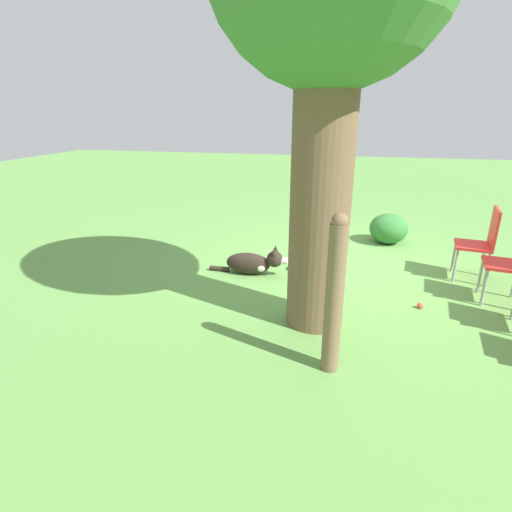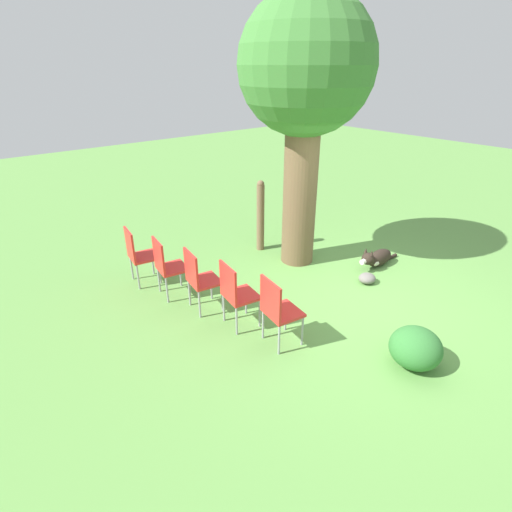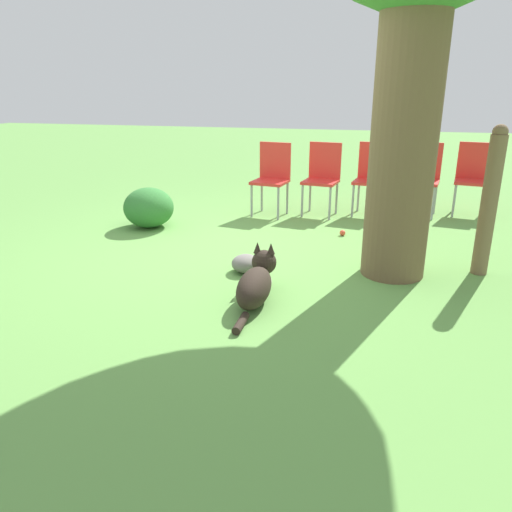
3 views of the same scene
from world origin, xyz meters
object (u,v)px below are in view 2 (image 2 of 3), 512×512
at_px(dog, 377,258).
at_px(red_chair_3, 166,264).
at_px(tennis_ball, 271,290).
at_px(red_chair_4, 138,253).
at_px(fence_post, 260,216).
at_px(red_chair_1, 235,291).
at_px(red_chair_0, 277,308).
at_px(red_chair_2, 199,277).
at_px(oak_tree, 306,77).

distance_m(dog, red_chair_3, 3.70).
bearing_deg(tennis_ball, red_chair_4, 132.41).
height_order(dog, fence_post, fence_post).
relative_size(fence_post, red_chair_1, 1.43).
xyz_separation_m(dog, red_chair_4, (-3.53, 2.16, 0.39)).
bearing_deg(red_chair_1, fence_post, 51.16).
distance_m(red_chair_0, red_chair_4, 2.72).
distance_m(fence_post, red_chair_3, 2.28).
distance_m(red_chair_0, red_chair_2, 1.36).
distance_m(oak_tree, fence_post, 2.57).
distance_m(red_chair_3, red_chair_4, 0.68).
bearing_deg(red_chair_4, red_chair_3, -67.25).
height_order(fence_post, red_chair_3, fence_post).
height_order(red_chair_3, tennis_ball, red_chair_3).
bearing_deg(red_chair_3, oak_tree, -0.14).
bearing_deg(red_chair_4, red_chair_0, -67.25).
xyz_separation_m(oak_tree, red_chair_3, (-2.45, 0.39, -2.57)).
height_order(fence_post, red_chair_2, fence_post).
relative_size(red_chair_0, red_chair_4, 1.00).
distance_m(red_chair_1, red_chair_2, 0.68).
bearing_deg(dog, oak_tree, -50.35).
height_order(red_chair_0, red_chair_4, same).
xyz_separation_m(oak_tree, dog, (0.92, -1.10, -2.97)).
bearing_deg(fence_post, red_chair_0, -126.23).
height_order(red_chair_1, red_chair_4, same).
bearing_deg(tennis_ball, red_chair_0, -128.40).
distance_m(red_chair_0, red_chair_1, 0.68).
relative_size(red_chair_1, red_chair_2, 1.00).
bearing_deg(tennis_ball, red_chair_2, 165.99).
bearing_deg(red_chair_4, fence_post, 3.19).
height_order(dog, red_chair_2, red_chair_2).
height_order(red_chair_2, red_chair_3, same).
relative_size(oak_tree, red_chair_4, 4.52).
bearing_deg(oak_tree, red_chair_2, -173.35).
relative_size(dog, red_chair_4, 1.13).
distance_m(dog, fence_post, 2.28).
height_order(red_chair_0, tennis_ball, red_chair_0).
bearing_deg(red_chair_1, red_chair_2, 112.75).
distance_m(red_chair_2, red_chair_4, 1.36).
distance_m(fence_post, red_chair_2, 2.34).
bearing_deg(tennis_ball, oak_tree, 25.78).
bearing_deg(fence_post, red_chair_1, -137.84).
xyz_separation_m(fence_post, red_chair_3, (-2.24, -0.42, -0.15)).
bearing_deg(red_chair_2, oak_tree, 15.64).
bearing_deg(fence_post, red_chair_2, -152.63).
relative_size(oak_tree, red_chair_0, 4.52).
distance_m(red_chair_0, tennis_ball, 1.42).
xyz_separation_m(red_chair_3, tennis_ball, (1.30, -0.94, -0.52)).
distance_m(fence_post, red_chair_4, 2.42).
bearing_deg(oak_tree, fence_post, 104.36).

